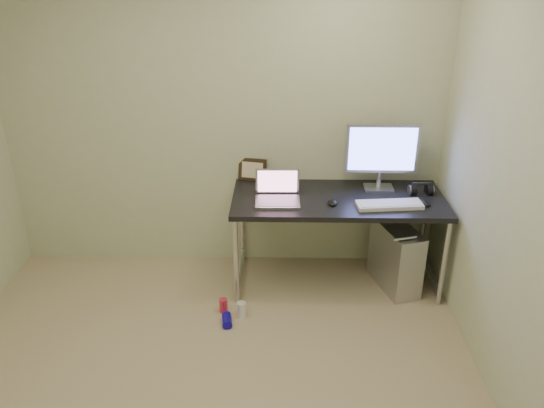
{
  "coord_description": "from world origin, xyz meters",
  "views": [
    {
      "loc": [
        0.47,
        -2.3,
        2.4
      ],
      "look_at": [
        0.41,
        1.05,
        0.85
      ],
      "focal_mm": 35.0,
      "sensor_mm": 36.0,
      "label": 1
    }
  ],
  "objects": [
    {
      "name": "wall_back",
      "position": [
        0.0,
        1.75,
        1.25
      ],
      "size": [
        3.5,
        0.02,
        2.5
      ],
      "primitive_type": "cube",
      "color": "beige",
      "rests_on": "ground"
    },
    {
      "name": "desk",
      "position": [
        0.91,
        1.4,
        0.67
      ],
      "size": [
        1.62,
        0.71,
        0.75
      ],
      "color": "black",
      "rests_on": "ground"
    },
    {
      "name": "tower_computer",
      "position": [
        1.38,
        1.33,
        0.26
      ],
      "size": [
        0.36,
        0.55,
        0.56
      ],
      "rotation": [
        0.0,
        0.0,
        0.3
      ],
      "color": "silver",
      "rests_on": "ground"
    },
    {
      "name": "cable_a",
      "position": [
        1.33,
        1.7,
        0.4
      ],
      "size": [
        0.01,
        0.16,
        0.69
      ],
      "primitive_type": "cylinder",
      "rotation": [
        0.21,
        0.0,
        0.0
      ],
      "color": "black",
      "rests_on": "ground"
    },
    {
      "name": "cable_b",
      "position": [
        1.42,
        1.68,
        0.38
      ],
      "size": [
        0.02,
        0.11,
        0.71
      ],
      "primitive_type": "cylinder",
      "rotation": [
        0.14,
        0.0,
        0.09
      ],
      "color": "black",
      "rests_on": "ground"
    },
    {
      "name": "can_red",
      "position": [
        0.05,
        0.95,
        0.06
      ],
      "size": [
        0.08,
        0.08,
        0.11
      ],
      "primitive_type": "cylinder",
      "rotation": [
        0.0,
        0.0,
        0.43
      ],
      "color": "#CC274A",
      "rests_on": "ground"
    },
    {
      "name": "can_white",
      "position": [
        0.19,
        0.9,
        0.06
      ],
      "size": [
        0.08,
        0.08,
        0.12
      ],
      "primitive_type": "cylinder",
      "rotation": [
        0.0,
        0.0,
        0.27
      ],
      "color": "white",
      "rests_on": "ground"
    },
    {
      "name": "can_blue",
      "position": [
        0.09,
        0.8,
        0.04
      ],
      "size": [
        0.09,
        0.14,
        0.07
      ],
      "primitive_type": "cylinder",
      "rotation": [
        1.57,
        0.0,
        0.15
      ],
      "color": "#150AB4",
      "rests_on": "ground"
    },
    {
      "name": "laptop",
      "position": [
        0.44,
        1.33,
        0.8
      ],
      "size": [
        0.33,
        0.28,
        0.23
      ],
      "rotation": [
        0.0,
        0.0,
        0.02
      ],
      "color": "#BCBAC2",
      "rests_on": "desk"
    },
    {
      "name": "monitor",
      "position": [
        1.24,
        1.57,
        1.06
      ],
      "size": [
        0.56,
        0.16,
        0.52
      ],
      "rotation": [
        0.0,
        0.0,
        -0.01
      ],
      "color": "#BCBAC2",
      "rests_on": "desk"
    },
    {
      "name": "keyboard",
      "position": [
        1.27,
        1.23,
        0.76
      ],
      "size": [
        0.49,
        0.2,
        0.03
      ],
      "primitive_type": "cube",
      "rotation": [
        0.0,
        0.0,
        0.1
      ],
      "color": "white",
      "rests_on": "desk"
    },
    {
      "name": "mouse_right",
      "position": [
        1.54,
        1.28,
        0.77
      ],
      "size": [
        0.1,
        0.13,
        0.04
      ],
      "primitive_type": "ellipsoid",
      "rotation": [
        0.0,
        0.0,
        0.33
      ],
      "color": "black",
      "rests_on": "desk"
    },
    {
      "name": "mouse_left",
      "position": [
        0.86,
        1.28,
        0.77
      ],
      "size": [
        0.08,
        0.12,
        0.04
      ],
      "primitive_type": "ellipsoid",
      "rotation": [
        0.0,
        0.0,
        -0.1
      ],
      "color": "black",
      "rests_on": "desk"
    },
    {
      "name": "headphones",
      "position": [
        1.55,
        1.47,
        0.78
      ],
      "size": [
        0.18,
        0.11,
        0.12
      ],
      "rotation": [
        0.0,
        0.0,
        0.07
      ],
      "color": "black",
      "rests_on": "desk"
    },
    {
      "name": "picture_frame",
      "position": [
        0.24,
        1.73,
        0.84
      ],
      "size": [
        0.24,
        0.11,
        0.19
      ],
      "primitive_type": "cube",
      "rotation": [
        -0.21,
        0.0,
        -0.22
      ],
      "color": "black",
      "rests_on": "desk"
    },
    {
      "name": "webcam",
      "position": [
        0.53,
        1.64,
        0.83
      ],
      "size": [
        0.04,
        0.04,
        0.11
      ],
      "rotation": [
        0.0,
        0.0,
        -0.27
      ],
      "color": "silver",
      "rests_on": "desk"
    }
  ]
}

